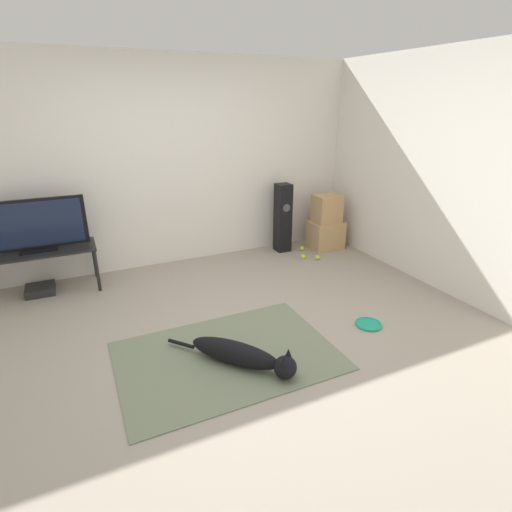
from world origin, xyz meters
The scene contains 15 objects.
ground_plane centered at (0.00, 0.00, 0.00)m, with size 12.00×12.00×0.00m, color #9E9384.
wall_back centered at (0.00, 2.10, 1.27)m, with size 8.00×0.06×2.55m.
wall_right centered at (2.60, 0.00, 1.27)m, with size 0.06×8.00×2.55m.
area_rug centered at (-0.09, -0.23, 0.01)m, with size 1.80×1.24×0.01m.
dog centered at (-0.02, -0.42, 0.11)m, with size 0.81×0.92×0.24m.
frisbee centered at (1.33, -0.34, 0.01)m, with size 0.25×0.25×0.03m.
cardboard_box_lower centered at (2.18, 1.67, 0.19)m, with size 0.46×0.37×0.39m.
cardboard_box_upper centered at (2.19, 1.68, 0.58)m, with size 0.37×0.29×0.39m.
floor_speaker centered at (1.56, 1.83, 0.48)m, with size 0.20×0.20×0.96m.
tv_stand centered at (-1.48, 1.76, 0.45)m, with size 1.13×0.49×0.50m.
tv centered at (-1.48, 1.77, 0.78)m, with size 1.04×0.20×0.56m.
tennis_ball_by_boxes centered at (1.81, 1.69, 0.03)m, with size 0.07×0.07×0.07m.
tennis_ball_near_speaker centered at (1.66, 1.41, 0.03)m, with size 0.07×0.07×0.07m.
tennis_ball_loose_on_carpet centered at (1.81, 1.29, 0.03)m, with size 0.07×0.07×0.07m.
game_console centered at (-1.56, 1.76, 0.04)m, with size 0.30×0.30×0.09m.
Camera 1 is at (-1.07, -2.91, 2.02)m, focal length 28.00 mm.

